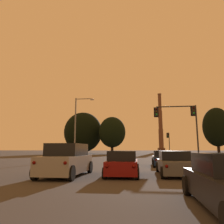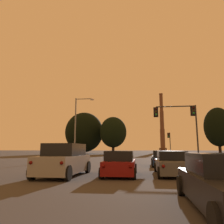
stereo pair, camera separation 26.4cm
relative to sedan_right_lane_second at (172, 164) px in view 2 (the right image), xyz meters
name	(u,v)px [view 2 (the right image)]	position (x,y,z in m)	size (l,w,h in m)	color
sedan_right_lane_second	(172,164)	(0.00, 0.00, 0.00)	(2.03, 4.72, 1.43)	#4C4F54
sedan_right_lane_front	(162,159)	(0.07, 7.18, 0.00)	(2.13, 4.76, 1.43)	navy
hatchback_center_lane_second	(120,164)	(-3.10, -0.87, 0.00)	(1.94, 4.12, 1.44)	maroon
suv_left_lane_second	(64,160)	(-6.34, -1.32, 0.23)	(2.17, 4.93, 1.86)	gray
traffic_light_far_right	(169,140)	(5.09, 40.85, 3.01)	(0.78, 0.50, 5.59)	#2D2D30
traffic_light_overhead_right	(182,119)	(3.18, 12.93, 4.50)	(5.18, 0.50, 6.79)	#2D2D30
street_lamp	(78,122)	(-11.00, 17.16, 4.87)	(2.90, 0.36, 9.15)	slate
smokestack	(162,128)	(13.45, 143.71, 15.70)	(5.21, 5.21, 41.60)	#523427
treeline_far_right	(218,127)	(21.41, 55.14, 7.53)	(8.33, 7.49, 14.12)	black
treeline_right_mid	(113,132)	(-10.87, 57.91, 6.49)	(8.84, 7.95, 12.24)	black
treeline_center_right	(84,132)	(-21.90, 62.23, 6.90)	(13.51, 12.16, 14.64)	black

